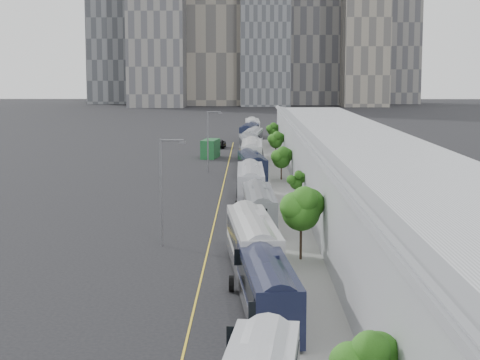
{
  "coord_description": "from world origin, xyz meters",
  "views": [
    {
      "loc": [
        1.68,
        -20.81,
        13.41
      ],
      "look_at": [
        0.74,
        57.07,
        3.0
      ],
      "focal_mm": 60.0,
      "sensor_mm": 36.0,
      "label": 1
    }
  ],
  "objects_px": {
    "bus_6": "(252,157)",
    "bus_8": "(253,141)",
    "bus_3": "(259,212)",
    "bus_1": "(267,294)",
    "bus_5": "(252,170)",
    "bus_7": "(250,149)",
    "street_lamp_near": "(163,184)",
    "bus_2": "(253,249)",
    "bus_10": "(252,130)",
    "bus_9": "(250,135)",
    "shipping_container": "(210,149)",
    "suv": "(218,144)",
    "bus_4": "(250,187)",
    "street_lamp_far": "(209,137)"
  },
  "relations": [
    {
      "from": "bus_2",
      "to": "bus_8",
      "type": "xyz_separation_m",
      "value": [
        0.37,
        86.77,
        -0.05
      ]
    },
    {
      "from": "bus_3",
      "to": "bus_9",
      "type": "relative_size",
      "value": 0.93
    },
    {
      "from": "bus_1",
      "to": "suv",
      "type": "height_order",
      "value": "bus_1"
    },
    {
      "from": "bus_3",
      "to": "bus_5",
      "type": "bearing_deg",
      "value": 88.95
    },
    {
      "from": "bus_3",
      "to": "bus_10",
      "type": "bearing_deg",
      "value": 88.12
    },
    {
      "from": "bus_9",
      "to": "street_lamp_far",
      "type": "xyz_separation_m",
      "value": [
        -5.45,
        -44.86,
        3.22
      ]
    },
    {
      "from": "bus_5",
      "to": "bus_9",
      "type": "height_order",
      "value": "bus_9"
    },
    {
      "from": "bus_7",
      "to": "street_lamp_near",
      "type": "height_order",
      "value": "street_lamp_near"
    },
    {
      "from": "street_lamp_far",
      "to": "bus_5",
      "type": "bearing_deg",
      "value": -59.13
    },
    {
      "from": "bus_1",
      "to": "street_lamp_near",
      "type": "bearing_deg",
      "value": 106.93
    },
    {
      "from": "suv",
      "to": "bus_7",
      "type": "bearing_deg",
      "value": -71.56
    },
    {
      "from": "bus_3",
      "to": "bus_4",
      "type": "bearing_deg",
      "value": 90.95
    },
    {
      "from": "bus_8",
      "to": "bus_2",
      "type": "bearing_deg",
      "value": -85.27
    },
    {
      "from": "bus_10",
      "to": "street_lamp_near",
      "type": "height_order",
      "value": "street_lamp_near"
    },
    {
      "from": "bus_2",
      "to": "bus_4",
      "type": "distance_m",
      "value": 29.4
    },
    {
      "from": "bus_4",
      "to": "street_lamp_near",
      "type": "relative_size",
      "value": 1.59
    },
    {
      "from": "bus_4",
      "to": "bus_10",
      "type": "bearing_deg",
      "value": 89.13
    },
    {
      "from": "bus_5",
      "to": "street_lamp_near",
      "type": "bearing_deg",
      "value": -106.66
    },
    {
      "from": "bus_3",
      "to": "bus_1",
      "type": "bearing_deg",
      "value": -91.73
    },
    {
      "from": "bus_4",
      "to": "shipping_container",
      "type": "xyz_separation_m",
      "value": [
        -6.34,
        44.51,
        -0.18
      ]
    },
    {
      "from": "street_lamp_far",
      "to": "suv",
      "type": "height_order",
      "value": "street_lamp_far"
    },
    {
      "from": "street_lamp_far",
      "to": "suv",
      "type": "xyz_separation_m",
      "value": [
        -0.17,
        35.82,
        -4.11
      ]
    },
    {
      "from": "bus_3",
      "to": "bus_9",
      "type": "distance_m",
      "value": 84.76
    },
    {
      "from": "bus_6",
      "to": "bus_8",
      "type": "bearing_deg",
      "value": 89.81
    },
    {
      "from": "street_lamp_far",
      "to": "street_lamp_near",
      "type": "bearing_deg",
      "value": -91.49
    },
    {
      "from": "bus_6",
      "to": "shipping_container",
      "type": "xyz_separation_m",
      "value": [
        -6.56,
        15.17,
        -0.27
      ]
    },
    {
      "from": "bus_1",
      "to": "bus_10",
      "type": "height_order",
      "value": "bus_10"
    },
    {
      "from": "bus_5",
      "to": "bus_7",
      "type": "height_order",
      "value": "bus_7"
    },
    {
      "from": "bus_2",
      "to": "bus_8",
      "type": "bearing_deg",
      "value": 84.59
    },
    {
      "from": "bus_3",
      "to": "bus_8",
      "type": "relative_size",
      "value": 0.95
    },
    {
      "from": "bus_10",
      "to": "suv",
      "type": "distance_m",
      "value": 23.22
    },
    {
      "from": "bus_5",
      "to": "bus_9",
      "type": "xyz_separation_m",
      "value": [
        -0.33,
        54.52,
        0.08
      ]
    },
    {
      "from": "bus_3",
      "to": "bus_9",
      "type": "bearing_deg",
      "value": 88.54
    },
    {
      "from": "street_lamp_near",
      "to": "street_lamp_far",
      "type": "relative_size",
      "value": 1.01
    },
    {
      "from": "bus_8",
      "to": "suv",
      "type": "distance_m",
      "value": 7.52
    },
    {
      "from": "bus_2",
      "to": "bus_10",
      "type": "relative_size",
      "value": 0.96
    },
    {
      "from": "bus_9",
      "to": "suv",
      "type": "xyz_separation_m",
      "value": [
        -5.61,
        -9.04,
        -0.89
      ]
    },
    {
      "from": "bus_1",
      "to": "suv",
      "type": "relative_size",
      "value": 2.33
    },
    {
      "from": "bus_1",
      "to": "bus_5",
      "type": "bearing_deg",
      "value": 85.6
    },
    {
      "from": "bus_4",
      "to": "bus_9",
      "type": "xyz_separation_m",
      "value": [
        -0.11,
        70.56,
        -0.03
      ]
    },
    {
      "from": "bus_10",
      "to": "shipping_container",
      "type": "xyz_separation_m",
      "value": [
        -6.81,
        -39.36,
        -0.25
      ]
    },
    {
      "from": "bus_8",
      "to": "bus_10",
      "type": "height_order",
      "value": "bus_10"
    },
    {
      "from": "bus_3",
      "to": "shipping_container",
      "type": "distance_m",
      "value": 59.14
    },
    {
      "from": "bus_2",
      "to": "suv",
      "type": "xyz_separation_m",
      "value": [
        -5.84,
        90.92,
        -0.91
      ]
    },
    {
      "from": "bus_7",
      "to": "bus_8",
      "type": "height_order",
      "value": "bus_7"
    },
    {
      "from": "bus_5",
      "to": "bus_10",
      "type": "distance_m",
      "value": 67.84
    },
    {
      "from": "bus_8",
      "to": "suv",
      "type": "xyz_separation_m",
      "value": [
        -6.22,
        4.15,
        -0.86
      ]
    },
    {
      "from": "bus_6",
      "to": "shipping_container",
      "type": "distance_m",
      "value": 16.53
    },
    {
      "from": "bus_5",
      "to": "bus_4",
      "type": "bearing_deg",
      "value": -96.76
    },
    {
      "from": "bus_9",
      "to": "shipping_container",
      "type": "bearing_deg",
      "value": -97.99
    }
  ]
}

